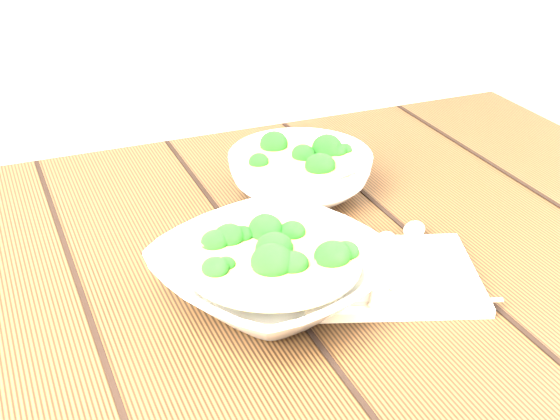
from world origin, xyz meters
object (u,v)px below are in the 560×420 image
at_px(soup_bowl_back, 300,173).
at_px(napkin, 387,275).
at_px(soup_bowl_front, 273,272).
at_px(trivet, 242,236).
at_px(table, 274,342).

xyz_separation_m(soup_bowl_back, napkin, (0.00, -0.23, -0.03)).
height_order(soup_bowl_front, trivet, soup_bowl_front).
distance_m(soup_bowl_back, trivet, 0.16).
distance_m(table, napkin, 0.18).
height_order(table, soup_bowl_back, soup_bowl_back).
relative_size(soup_bowl_front, trivet, 2.58).
bearing_deg(soup_bowl_front, trivet, 86.35).
bearing_deg(soup_bowl_front, table, 67.10).
relative_size(table, soup_bowl_front, 3.93).
distance_m(trivet, napkin, 0.18).
distance_m(soup_bowl_front, napkin, 0.14).
height_order(soup_bowl_back, napkin, soup_bowl_back).
relative_size(table, napkin, 6.11).
distance_m(table, soup_bowl_back, 0.23).
bearing_deg(soup_bowl_back, trivet, -139.73).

